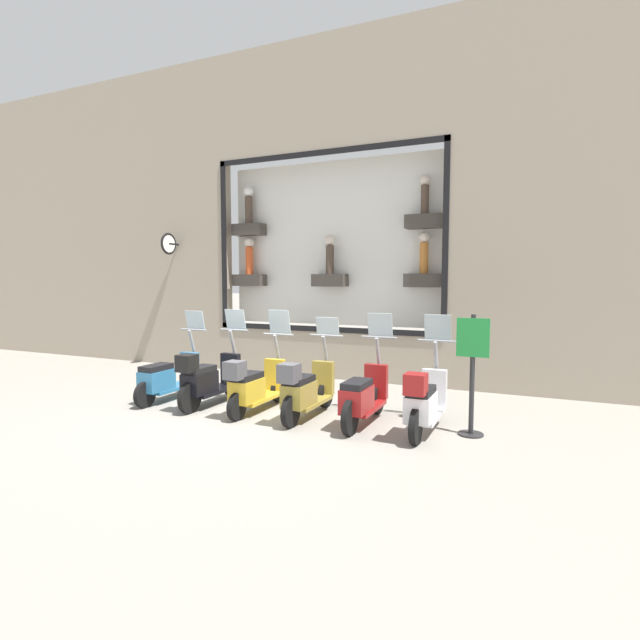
% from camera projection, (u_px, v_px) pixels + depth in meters
% --- Properties ---
extents(ground_plane, '(120.00, 120.00, 0.00)m').
position_uv_depth(ground_plane, '(240.00, 416.00, 8.13)').
color(ground_plane, gray).
extents(building_facade, '(1.19, 36.00, 7.48)m').
position_uv_depth(building_facade, '(328.00, 209.00, 11.10)').
color(building_facade, gray).
rests_on(building_facade, ground_plane).
extents(scooter_white_0, '(1.80, 0.61, 1.67)m').
position_uv_depth(scooter_white_0, '(424.00, 402.00, 7.12)').
color(scooter_white_0, black).
rests_on(scooter_white_0, ground_plane).
extents(scooter_red_1, '(1.80, 0.61, 1.67)m').
position_uv_depth(scooter_red_1, '(363.00, 397.00, 7.57)').
color(scooter_red_1, black).
rests_on(scooter_red_1, ground_plane).
extents(scooter_olive_2, '(1.80, 0.60, 1.57)m').
position_uv_depth(scooter_olive_2, '(305.00, 390.00, 7.90)').
color(scooter_olive_2, black).
rests_on(scooter_olive_2, ground_plane).
extents(scooter_yellow_3, '(1.79, 0.61, 1.67)m').
position_uv_depth(scooter_yellow_3, '(254.00, 386.00, 8.28)').
color(scooter_yellow_3, black).
rests_on(scooter_yellow_3, ground_plane).
extents(scooter_black_4, '(1.81, 0.60, 1.66)m').
position_uv_depth(scooter_black_4, '(208.00, 379.00, 8.68)').
color(scooter_black_4, black).
rests_on(scooter_black_4, ground_plane).
extents(scooter_teal_5, '(1.79, 0.61, 1.61)m').
position_uv_depth(scooter_teal_5, '(167.00, 378.00, 9.12)').
color(scooter_teal_5, black).
rests_on(scooter_teal_5, ground_plane).
extents(shop_sign_post, '(0.36, 0.45, 1.73)m').
position_uv_depth(shop_sign_post, '(472.00, 370.00, 7.04)').
color(shop_sign_post, '#232326').
rests_on(shop_sign_post, ground_plane).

